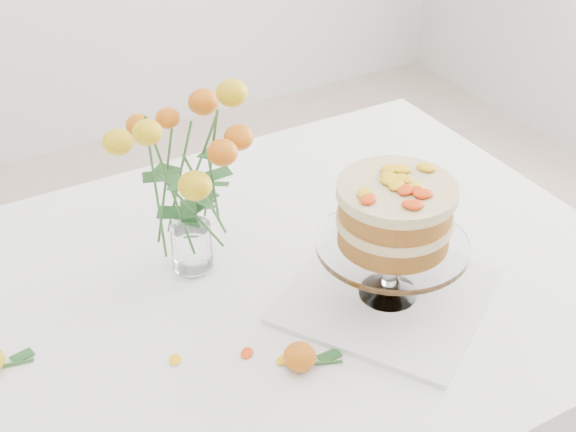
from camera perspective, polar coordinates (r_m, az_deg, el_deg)
name	(u,v)px	position (r m, az deg, el deg)	size (l,w,h in m)	color
table	(221,335)	(1.39, -4.76, -8.42)	(1.43, 0.93, 0.76)	tan
napkin	(388,296)	(1.33, 7.09, -5.65)	(0.31, 0.31, 0.01)	white
cake_stand	(394,220)	(1.24, 7.58, -0.29)	(0.24, 0.24, 0.22)	white
rose_vase	(185,165)	(1.28, -7.34, 3.61)	(0.25, 0.25, 0.35)	white
loose_rose_far	(300,357)	(1.20, 0.86, -9.98)	(0.09, 0.05, 0.04)	#CF550A
stray_petal_a	(175,360)	(1.23, -8.03, -10.10)	(0.03, 0.02, 0.00)	yellow
stray_petal_b	(247,353)	(1.23, -2.94, -9.72)	(0.03, 0.02, 0.00)	yellow
stray_petal_c	(283,360)	(1.22, -0.37, -10.22)	(0.03, 0.02, 0.00)	yellow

